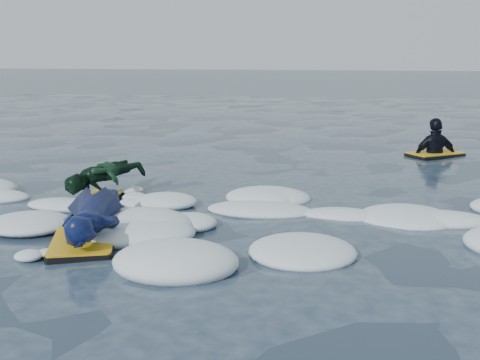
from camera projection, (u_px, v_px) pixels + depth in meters
name	position (u px, v px, depth m)	size (l,w,h in m)	color
ground	(117.00, 244.00, 6.41)	(120.00, 120.00, 0.00)	#172537
foam_band	(148.00, 218.00, 7.40)	(12.00, 3.10, 0.30)	white
prone_woman_unit	(91.00, 217.00, 6.53)	(1.11, 1.90, 0.47)	black
prone_child_unit	(105.00, 180.00, 8.36)	(1.09, 1.41, 0.50)	black
waiting_rider_unit	(435.00, 159.00, 11.71)	(1.21, 1.09, 1.60)	black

